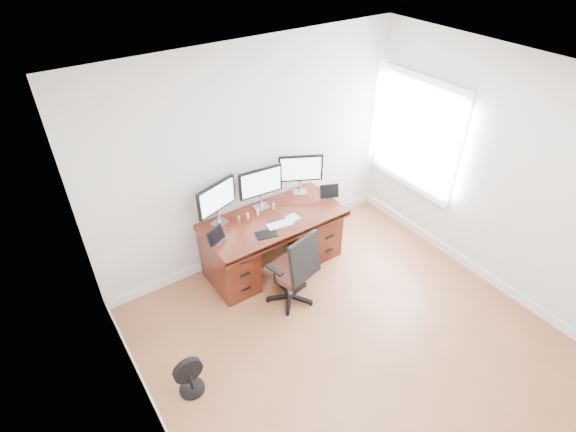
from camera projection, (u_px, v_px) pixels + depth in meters
ground at (372, 364)px, 4.53m from camera, size 4.50×4.50×0.00m
back_wall at (252, 158)px, 5.25m from camera, size 4.00×0.10×2.70m
right_wall at (519, 186)px, 4.73m from camera, size 0.10×4.50×2.70m
desk at (273, 239)px, 5.53m from camera, size 1.70×0.80×0.75m
office_chair at (293, 280)px, 5.06m from camera, size 0.63×0.63×0.99m
floor_fan at (190, 377)px, 4.18m from camera, size 0.28×0.24×0.41m
monitor_left at (217, 199)px, 5.02m from camera, size 0.53×0.20×0.53m
monitor_center at (261, 183)px, 5.29m from camera, size 0.55×0.16×0.53m
monitor_right at (301, 170)px, 5.55m from camera, size 0.50×0.29×0.53m
tablet_left at (216, 237)px, 4.86m from camera, size 0.25×0.15×0.19m
tablet_right at (330, 193)px, 5.59m from camera, size 0.25×0.16×0.19m
keyboard at (280, 224)px, 5.18m from camera, size 0.32×0.18×0.01m
trackpad at (293, 218)px, 5.29m from camera, size 0.16×0.16×0.01m
drawing_tablet at (266, 234)px, 5.03m from camera, size 0.27×0.21×0.01m
phone at (273, 221)px, 5.24m from camera, size 0.14×0.09×0.01m
figurine_brown at (239, 219)px, 5.20m from camera, size 0.04×0.04×0.09m
figurine_pink at (248, 215)px, 5.25m from camera, size 0.04×0.04×0.09m
figurine_yellow at (258, 212)px, 5.32m from camera, size 0.04×0.04×0.09m
figurine_purple at (274, 206)px, 5.42m from camera, size 0.04×0.04×0.09m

